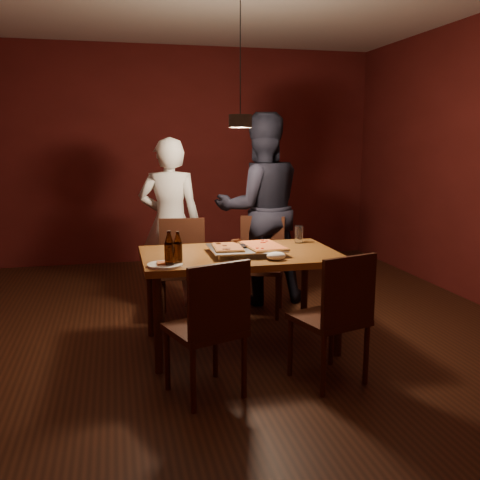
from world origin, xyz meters
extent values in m
plane|color=#35190E|center=(0.00, 0.00, 0.00)|extent=(6.00, 6.00, 0.00)
plane|color=#551513|center=(0.00, 3.00, 1.40)|extent=(5.00, 0.00, 5.00)
cube|color=brown|center=(-0.05, -0.21, 0.72)|extent=(1.50, 0.90, 0.05)
cylinder|color=#38190F|center=(-0.72, -0.58, 0.35)|extent=(0.06, 0.06, 0.70)
cylinder|color=#38190F|center=(0.62, -0.58, 0.35)|extent=(0.06, 0.06, 0.70)
cylinder|color=#38190F|center=(-0.72, 0.16, 0.35)|extent=(0.06, 0.06, 0.70)
cylinder|color=#38190F|center=(0.62, 0.16, 0.35)|extent=(0.06, 0.06, 0.70)
cube|color=#38190F|center=(-0.41, 0.54, 0.43)|extent=(0.47, 0.47, 0.04)
cube|color=#38190F|center=(-0.38, 0.73, 0.67)|extent=(0.42, 0.08, 0.45)
cube|color=#38190F|center=(0.31, 0.52, 0.43)|extent=(0.55, 0.55, 0.04)
cube|color=#38190F|center=(0.38, 0.70, 0.67)|extent=(0.40, 0.19, 0.45)
cube|color=#38190F|center=(-0.46, -0.96, 0.43)|extent=(0.54, 0.54, 0.04)
cube|color=#38190F|center=(-0.40, -1.14, 0.67)|extent=(0.41, 0.17, 0.45)
cube|color=#38190F|center=(0.38, -0.95, 0.43)|extent=(0.52, 0.52, 0.04)
cube|color=#38190F|center=(0.43, -1.14, 0.67)|extent=(0.41, 0.15, 0.45)
cube|color=silver|center=(-0.02, -0.25, 0.77)|extent=(0.59, 0.50, 0.05)
cube|color=maroon|center=(-0.16, -0.25, 0.81)|extent=(0.23, 0.35, 0.02)
cube|color=gold|center=(0.12, -0.25, 0.81)|extent=(0.31, 0.45, 0.02)
cylinder|color=black|center=(-0.63, -0.55, 0.83)|extent=(0.07, 0.07, 0.16)
cone|color=black|center=(-0.63, -0.55, 0.95)|extent=(0.07, 0.07, 0.09)
cylinder|color=black|center=(-0.56, -0.50, 0.83)|extent=(0.06, 0.06, 0.15)
cone|color=black|center=(-0.56, -0.50, 0.94)|extent=(0.06, 0.06, 0.08)
cylinder|color=silver|center=(-0.58, -0.32, 0.81)|extent=(0.07, 0.07, 0.12)
cylinder|color=silver|center=(0.52, 0.07, 0.82)|extent=(0.07, 0.07, 0.14)
cylinder|color=white|center=(-0.66, -0.52, 0.76)|extent=(0.24, 0.24, 0.02)
cube|color=gold|center=(-0.66, -0.52, 0.77)|extent=(0.11, 0.09, 0.01)
ellipsoid|color=white|center=(0.14, -0.52, 0.78)|extent=(0.14, 0.11, 0.06)
imported|color=silver|center=(-0.46, 1.01, 0.82)|extent=(0.65, 0.49, 1.63)
imported|color=black|center=(0.42, 0.92, 0.93)|extent=(0.93, 0.73, 1.87)
cylinder|color=black|center=(0.00, 0.00, 1.75)|extent=(0.18, 0.18, 0.10)
cylinder|color=black|center=(0.00, 0.00, 2.30)|extent=(0.01, 0.01, 1.00)
camera|label=1|loc=(-0.98, -4.13, 1.61)|focal=40.00mm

